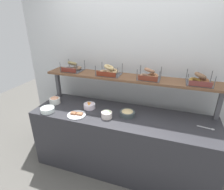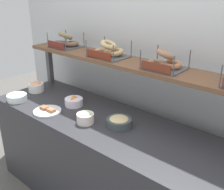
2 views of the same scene
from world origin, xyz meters
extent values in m
plane|color=#595651|center=(0.00, 0.00, 0.00)|extent=(8.00, 8.00, 0.00)
cube|color=silver|center=(0.00, 0.55, 1.20)|extent=(3.55, 0.06, 2.40)
cube|color=#2D2D33|center=(0.00, 0.00, 0.42)|extent=(2.35, 0.70, 0.85)
cube|color=#4C4C51|center=(-1.12, 0.27, 1.05)|extent=(0.05, 0.05, 0.40)
cube|color=#4C4C51|center=(1.12, 0.27, 1.05)|extent=(0.05, 0.05, 0.40)
cube|color=brown|center=(0.00, 0.27, 1.26)|extent=(2.31, 0.32, 0.03)
cylinder|color=white|center=(-0.16, -0.13, 0.89)|extent=(0.14, 0.14, 0.08)
ellipsoid|color=#C5E8AF|center=(-0.16, -0.13, 0.92)|extent=(0.11, 0.11, 0.05)
cylinder|color=#3F4A4A|center=(0.07, 0.00, 0.88)|extent=(0.19, 0.19, 0.06)
ellipsoid|color=#D3BA7F|center=(0.07, 0.00, 0.91)|extent=(0.15, 0.15, 0.04)
cylinder|color=white|center=(-0.95, -0.24, 0.88)|extent=(0.18, 0.18, 0.06)
ellipsoid|color=white|center=(-0.95, -0.24, 0.91)|extent=(0.14, 0.14, 0.04)
cylinder|color=white|center=(-0.47, 0.03, 0.88)|extent=(0.16, 0.16, 0.07)
sphere|color=orange|center=(-0.48, 0.06, 0.91)|extent=(0.04, 0.04, 0.04)
sphere|color=orange|center=(-0.48, 0.03, 0.91)|extent=(0.04, 0.04, 0.04)
sphere|color=orange|center=(-0.47, 0.04, 0.91)|extent=(0.03, 0.03, 0.03)
sphere|color=orange|center=(-0.50, 0.05, 0.91)|extent=(0.04, 0.04, 0.04)
sphere|color=gold|center=(-0.46, 0.00, 0.91)|extent=(0.03, 0.03, 0.03)
cylinder|color=white|center=(-1.01, 0.01, 0.89)|extent=(0.15, 0.15, 0.08)
ellipsoid|color=#F4A782|center=(-1.01, 0.01, 0.92)|extent=(0.12, 0.12, 0.06)
cylinder|color=white|center=(-0.54, -0.21, 0.86)|extent=(0.23, 0.23, 0.01)
cube|color=#965C3C|center=(-0.58, -0.21, 0.88)|extent=(0.07, 0.05, 0.02)
cube|color=#A36743|center=(-0.50, -0.20, 0.88)|extent=(0.07, 0.05, 0.02)
cube|color=#B7B7BC|center=(0.95, 0.02, 0.86)|extent=(0.14, 0.03, 0.01)
ellipsoid|color=#B7B7BC|center=(1.04, 0.00, 0.86)|extent=(0.04, 0.03, 0.01)
cube|color=#4C4C51|center=(-0.83, 0.28, 1.28)|extent=(0.27, 0.24, 0.01)
cylinder|color=#4C4C51|center=(-0.96, 0.16, 1.35)|extent=(0.01, 0.01, 0.14)
cylinder|color=#4C4C51|center=(-0.70, 0.16, 1.35)|extent=(0.01, 0.01, 0.14)
cylinder|color=#4C4C51|center=(-0.96, 0.39, 1.35)|extent=(0.01, 0.01, 0.14)
cylinder|color=#4C4C51|center=(-0.70, 0.39, 1.35)|extent=(0.01, 0.01, 0.14)
cube|color=maroon|center=(-0.83, 0.16, 1.32)|extent=(0.23, 0.01, 0.06)
torus|color=#725B58|center=(-0.88, 0.25, 1.32)|extent=(0.15, 0.16, 0.06)
torus|color=#7A5E49|center=(-0.79, 0.32, 1.31)|extent=(0.16, 0.16, 0.05)
torus|color=olive|center=(-0.83, 0.28, 1.39)|extent=(0.17, 0.18, 0.10)
cube|color=#4C4C51|center=(-0.27, 0.27, 1.28)|extent=(0.31, 0.24, 0.01)
cylinder|color=#4C4C51|center=(-0.42, 0.15, 1.35)|extent=(0.01, 0.01, 0.14)
cylinder|color=#4C4C51|center=(-0.12, 0.15, 1.35)|extent=(0.01, 0.01, 0.14)
cylinder|color=#4C4C51|center=(-0.42, 0.38, 1.35)|extent=(0.01, 0.01, 0.14)
cylinder|color=#4C4C51|center=(-0.12, 0.38, 1.35)|extent=(0.01, 0.01, 0.14)
cube|color=maroon|center=(-0.27, 0.15, 1.32)|extent=(0.26, 0.01, 0.06)
torus|color=tan|center=(-0.32, 0.24, 1.32)|extent=(0.19, 0.19, 0.06)
torus|color=tan|center=(-0.22, 0.30, 1.32)|extent=(0.20, 0.20, 0.06)
torus|color=tan|center=(-0.27, 0.27, 1.38)|extent=(0.17, 0.16, 0.08)
cube|color=#4C4C51|center=(0.27, 0.27, 1.28)|extent=(0.28, 0.24, 0.01)
cylinder|color=#4C4C51|center=(0.14, 0.15, 1.35)|extent=(0.01, 0.01, 0.14)
cylinder|color=#4C4C51|center=(0.40, 0.15, 1.35)|extent=(0.01, 0.01, 0.14)
cylinder|color=#4C4C51|center=(0.14, 0.38, 1.35)|extent=(0.01, 0.01, 0.14)
cylinder|color=#4C4C51|center=(0.40, 0.38, 1.35)|extent=(0.01, 0.01, 0.14)
cube|color=maroon|center=(0.27, 0.15, 1.32)|extent=(0.24, 0.01, 0.06)
torus|color=#997257|center=(0.22, 0.24, 1.31)|extent=(0.19, 0.19, 0.05)
torus|color=#A86C47|center=(0.31, 0.30, 1.31)|extent=(0.16, 0.17, 0.05)
torus|color=#9C6C4E|center=(0.27, 0.27, 1.39)|extent=(0.20, 0.20, 0.09)
cube|color=#4C4C51|center=(0.85, 0.26, 1.28)|extent=(0.28, 0.24, 0.01)
cylinder|color=#4C4C51|center=(0.71, 0.15, 1.35)|extent=(0.01, 0.01, 0.14)
cylinder|color=#4C4C51|center=(0.99, 0.15, 1.35)|extent=(0.01, 0.01, 0.14)
cylinder|color=#4C4C51|center=(0.71, 0.38, 1.35)|extent=(0.01, 0.01, 0.14)
cylinder|color=#4C4C51|center=(0.99, 0.38, 1.35)|extent=(0.01, 0.01, 0.14)
cube|color=brown|center=(0.85, 0.14, 1.32)|extent=(0.24, 0.01, 0.06)
torus|color=olive|center=(0.80, 0.23, 1.32)|extent=(0.20, 0.20, 0.06)
torus|color=brown|center=(0.89, 0.30, 1.31)|extent=(0.16, 0.16, 0.05)
torus|color=brown|center=(0.85, 0.26, 1.38)|extent=(0.18, 0.17, 0.09)
camera|label=1|loc=(0.53, -1.94, 2.00)|focal=28.76mm
camera|label=2|loc=(1.21, -1.40, 1.85)|focal=43.15mm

